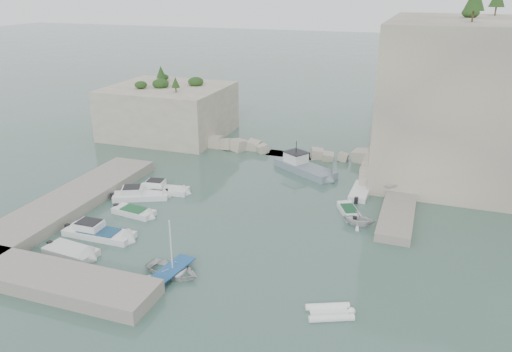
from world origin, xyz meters
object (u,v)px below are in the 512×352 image
(motorboat_a, at_px, (163,192))
(rowboat, at_px, (173,274))
(motorboat_d, at_px, (100,237))
(inflatable_dinghy, at_px, (329,314))
(tender_east_a, at_px, (358,225))
(motorboat_b, at_px, (141,198))
(work_boat, at_px, (305,172))
(tender_east_c, at_px, (360,194))
(tender_east_d, at_px, (379,192))
(motorboat_e, at_px, (72,254))
(tender_east_b, at_px, (349,214))
(motorboat_c, at_px, (134,214))

(motorboat_a, height_order, rowboat, motorboat_a)
(motorboat_a, distance_m, motorboat_d, 10.57)
(inflatable_dinghy, height_order, tender_east_a, tender_east_a)
(motorboat_b, relative_size, work_boat, 0.69)
(work_boat, bearing_deg, tender_east_c, 0.65)
(tender_east_d, bearing_deg, motorboat_b, 141.21)
(motorboat_e, bearing_deg, tender_east_d, 50.76)
(tender_east_b, relative_size, tender_east_d, 0.89)
(motorboat_a, bearing_deg, tender_east_c, 10.49)
(motorboat_b, height_order, work_boat, work_boat)
(motorboat_a, height_order, tender_east_d, tender_east_d)
(rowboat, height_order, tender_east_c, rowboat)
(rowboat, relative_size, tender_east_b, 1.06)
(motorboat_d, distance_m, tender_east_d, 28.28)
(rowboat, height_order, tender_east_a, tender_east_a)
(motorboat_d, bearing_deg, motorboat_a, 87.81)
(motorboat_b, xyz_separation_m, inflatable_dinghy, (22.09, -12.52, 0.00))
(motorboat_a, distance_m, tender_east_b, 19.33)
(motorboat_e, distance_m, work_boat, 27.96)
(tender_east_d, bearing_deg, tender_east_c, 149.65)
(motorboat_c, xyz_separation_m, inflatable_dinghy, (20.64, -8.98, 0.00))
(tender_east_a, relative_size, tender_east_d, 0.64)
(tender_east_c, relative_size, tender_east_d, 1.17)
(motorboat_d, height_order, work_boat, work_boat)
(motorboat_b, relative_size, rowboat, 1.36)
(motorboat_e, relative_size, work_boat, 0.56)
(tender_east_c, bearing_deg, motorboat_c, 122.91)
(rowboat, bearing_deg, tender_east_c, -19.97)
(tender_east_d, bearing_deg, rowboat, 177.01)
(motorboat_c, xyz_separation_m, work_boat, (12.49, 16.48, 0.00))
(motorboat_e, bearing_deg, motorboat_b, 100.23)
(motorboat_a, relative_size, tender_east_c, 1.08)
(motorboat_e, relative_size, rowboat, 1.11)
(motorboat_c, distance_m, motorboat_d, 4.86)
(rowboat, bearing_deg, motorboat_e, 99.54)
(work_boat, bearing_deg, tender_east_b, -22.80)
(tender_east_d, bearing_deg, motorboat_a, 137.52)
(tender_east_c, height_order, work_boat, work_boat)
(work_boat, bearing_deg, motorboat_b, -105.13)
(motorboat_d, height_order, rowboat, motorboat_d)
(motorboat_a, height_order, motorboat_d, same)
(motorboat_c, bearing_deg, motorboat_b, 119.39)
(motorboat_d, distance_m, tender_east_c, 26.21)
(motorboat_e, bearing_deg, tender_east_b, 43.70)
(motorboat_c, relative_size, tender_east_a, 1.52)
(motorboat_c, relative_size, motorboat_d, 0.66)
(tender_east_b, bearing_deg, work_boat, 9.90)
(inflatable_dinghy, bearing_deg, rowboat, 151.81)
(motorboat_d, relative_size, tender_east_c, 1.27)
(tender_east_b, bearing_deg, motorboat_c, 84.59)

